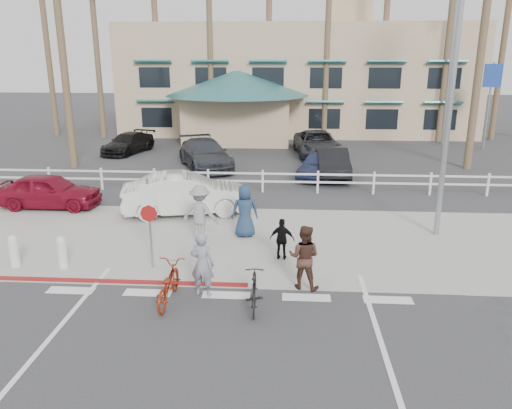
# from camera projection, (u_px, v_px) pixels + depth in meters

# --- Properties ---
(ground) EXTENTS (140.00, 140.00, 0.00)m
(ground) POSITION_uv_depth(u_px,v_px,m) (223.00, 307.00, 11.92)
(ground) COLOR #333335
(bike_path) EXTENTS (12.00, 16.00, 0.01)m
(bike_path) POSITION_uv_depth(u_px,v_px,m) (210.00, 355.00, 10.01)
(bike_path) COLOR #333335
(bike_path) RESTS_ON ground
(sidewalk_plaza) EXTENTS (22.00, 7.00, 0.01)m
(sidewalk_plaza) POSITION_uv_depth(u_px,v_px,m) (241.00, 240.00, 16.22)
(sidewalk_plaza) COLOR gray
(sidewalk_plaza) RESTS_ON ground
(cross_street) EXTENTS (40.00, 5.00, 0.01)m
(cross_street) POSITION_uv_depth(u_px,v_px,m) (250.00, 205.00, 20.04)
(cross_street) COLOR #333335
(cross_street) RESTS_ON ground
(parking_lot) EXTENTS (50.00, 16.00, 0.01)m
(parking_lot) POSITION_uv_depth(u_px,v_px,m) (262.00, 159.00, 29.13)
(parking_lot) COLOR #333335
(parking_lot) RESTS_ON ground
(curb_red) EXTENTS (7.00, 0.25, 0.02)m
(curb_red) POSITION_uv_depth(u_px,v_px,m) (117.00, 282.00, 13.25)
(curb_red) COLOR maroon
(curb_red) RESTS_ON ground
(rail_fence) EXTENTS (29.40, 0.16, 1.00)m
(rail_fence) POSITION_uv_depth(u_px,v_px,m) (265.00, 181.00, 21.78)
(rail_fence) COLOR silver
(rail_fence) RESTS_ON ground
(building) EXTENTS (28.00, 16.00, 11.30)m
(building) POSITION_uv_depth(u_px,v_px,m) (296.00, 57.00, 39.81)
(building) COLOR tan
(building) RESTS_ON ground
(sign_post) EXTENTS (0.50, 0.10, 2.90)m
(sign_post) POSITION_uv_depth(u_px,v_px,m) (150.00, 219.00, 13.75)
(sign_post) COLOR gray
(sign_post) RESTS_ON ground
(bollard_0) EXTENTS (0.26, 0.26, 0.95)m
(bollard_0) POSITION_uv_depth(u_px,v_px,m) (62.00, 252.00, 13.99)
(bollard_0) COLOR silver
(bollard_0) RESTS_ON ground
(bollard_1) EXTENTS (0.26, 0.26, 0.95)m
(bollard_1) POSITION_uv_depth(u_px,v_px,m) (14.00, 251.00, 14.08)
(bollard_1) COLOR silver
(bollard_1) RESTS_ON ground
(streetlight_0) EXTENTS (0.60, 2.00, 9.00)m
(streetlight_0) POSITION_uv_depth(u_px,v_px,m) (451.00, 98.00, 15.48)
(streetlight_0) COLOR gray
(streetlight_0) RESTS_ON ground
(streetlight_1) EXTENTS (0.60, 2.00, 9.50)m
(streetlight_1) POSITION_uv_depth(u_px,v_px,m) (450.00, 72.00, 32.76)
(streetlight_1) COLOR gray
(streetlight_1) RESTS_ON ground
(info_sign) EXTENTS (1.20, 0.16, 5.60)m
(info_sign) POSITION_uv_depth(u_px,v_px,m) (488.00, 105.00, 31.28)
(info_sign) COLOR navy
(info_sign) RESTS_ON ground
(palm_0) EXTENTS (4.00, 4.00, 15.00)m
(palm_0) POSITION_uv_depth(u_px,v_px,m) (45.00, 30.00, 35.62)
(palm_0) COLOR #244F1E
(palm_0) RESTS_ON ground
(palm_1) EXTENTS (4.00, 4.00, 13.00)m
(palm_1) POSITION_uv_depth(u_px,v_px,m) (96.00, 45.00, 34.70)
(palm_1) COLOR #244F1E
(palm_1) RESTS_ON ground
(palm_2) EXTENTS (4.00, 4.00, 16.00)m
(palm_2) POSITION_uv_depth(u_px,v_px,m) (155.00, 23.00, 34.98)
(palm_2) COLOR #244F1E
(palm_2) RESTS_ON ground
(palm_3) EXTENTS (4.00, 4.00, 14.00)m
(palm_3) POSITION_uv_depth(u_px,v_px,m) (210.00, 37.00, 34.06)
(palm_3) COLOR #244F1E
(palm_3) RESTS_ON ground
(palm_4) EXTENTS (4.00, 4.00, 15.00)m
(palm_4) POSITION_uv_depth(u_px,v_px,m) (269.00, 30.00, 34.63)
(palm_4) COLOR #244F1E
(palm_4) RESTS_ON ground
(palm_5) EXTENTS (4.00, 4.00, 13.00)m
(palm_5) POSITION_uv_depth(u_px,v_px,m) (327.00, 44.00, 33.71)
(palm_5) COLOR #244F1E
(palm_5) RESTS_ON ground
(palm_6) EXTENTS (4.00, 4.00, 17.00)m
(palm_6) POSITION_uv_depth(u_px,v_px,m) (387.00, 14.00, 33.84)
(palm_6) COLOR #244F1E
(palm_6) RESTS_ON ground
(palm_7) EXTENTS (4.00, 4.00, 14.00)m
(palm_7) POSITION_uv_depth(u_px,v_px,m) (449.00, 36.00, 33.07)
(palm_7) COLOR #244F1E
(palm_7) RESTS_ON ground
(palm_8) EXTENTS (4.00, 4.00, 15.00)m
(palm_8) POSITION_uv_depth(u_px,v_px,m) (506.00, 29.00, 33.64)
(palm_8) COLOR #244F1E
(palm_8) RESTS_ON ground
(palm_10) EXTENTS (4.00, 4.00, 12.00)m
(palm_10) POSITION_uv_depth(u_px,v_px,m) (62.00, 51.00, 25.16)
(palm_10) COLOR #244F1E
(palm_10) RESTS_ON ground
(palm_11) EXTENTS (4.00, 4.00, 14.00)m
(palm_11) POSITION_uv_depth(u_px,v_px,m) (484.00, 30.00, 24.53)
(palm_11) COLOR #244F1E
(palm_11) RESTS_ON ground
(bike_red) EXTENTS (0.68, 1.84, 0.96)m
(bike_red) POSITION_uv_depth(u_px,v_px,m) (168.00, 284.00, 12.05)
(bike_red) COLOR maroon
(bike_red) RESTS_ON ground
(rider_red) EXTENTS (0.68, 0.52, 1.67)m
(rider_red) POSITION_uv_depth(u_px,v_px,m) (202.00, 264.00, 12.28)
(rider_red) COLOR gray
(rider_red) RESTS_ON ground
(bike_black) EXTENTS (0.51, 1.57, 0.93)m
(bike_black) POSITION_uv_depth(u_px,v_px,m) (254.00, 291.00, 11.71)
(bike_black) COLOR black
(bike_black) RESTS_ON ground
(rider_black) EXTENTS (0.96, 0.83, 1.70)m
(rider_black) POSITION_uv_depth(u_px,v_px,m) (304.00, 257.00, 12.70)
(rider_black) COLOR #42281E
(rider_black) RESTS_ON ground
(pedestrian_a) EXTENTS (1.32, 0.93, 1.86)m
(pedestrian_a) POSITION_uv_depth(u_px,v_px,m) (200.00, 213.00, 15.94)
(pedestrian_a) COLOR gray
(pedestrian_a) RESTS_ON ground
(pedestrian_child) EXTENTS (0.76, 0.39, 1.25)m
(pedestrian_child) POSITION_uv_depth(u_px,v_px,m) (282.00, 239.00, 14.57)
(pedestrian_child) COLOR black
(pedestrian_child) RESTS_ON ground
(pedestrian_b) EXTENTS (0.93, 0.66, 1.78)m
(pedestrian_b) POSITION_uv_depth(u_px,v_px,m) (245.00, 211.00, 16.34)
(pedestrian_b) COLOR #1F334E
(pedestrian_b) RESTS_ON ground
(car_white_sedan) EXTENTS (5.00, 2.71, 1.56)m
(car_white_sedan) POSITION_uv_depth(u_px,v_px,m) (187.00, 194.00, 18.73)
(car_white_sedan) COLOR silver
(car_white_sedan) RESTS_ON ground
(car_red_compact) EXTENTS (4.00, 1.65, 1.36)m
(car_red_compact) POSITION_uv_depth(u_px,v_px,m) (49.00, 191.00, 19.58)
(car_red_compact) COLOR maroon
(car_red_compact) RESTS_ON ground
(lot_car_1) EXTENTS (3.97, 5.58, 1.50)m
(lot_car_1) POSITION_uv_depth(u_px,v_px,m) (205.00, 154.00, 26.47)
(lot_car_1) COLOR #2D2F36
(lot_car_1) RESTS_ON ground
(lot_car_2) EXTENTS (2.57, 4.06, 1.29)m
(lot_car_2) POSITION_uv_depth(u_px,v_px,m) (318.00, 165.00, 24.44)
(lot_car_2) COLOR navy
(lot_car_2) RESTS_ON ground
(lot_car_3) EXTENTS (1.54, 4.33, 1.42)m
(lot_car_3) POSITION_uv_depth(u_px,v_px,m) (332.00, 163.00, 24.57)
(lot_car_3) COLOR black
(lot_car_3) RESTS_ON ground
(lot_car_4) EXTENTS (2.80, 4.55, 1.23)m
(lot_car_4) POSITION_uv_depth(u_px,v_px,m) (128.00, 143.00, 30.62)
(lot_car_4) COLOR black
(lot_car_4) RESTS_ON ground
(lot_car_5) EXTENTS (2.88, 5.43, 1.45)m
(lot_car_5) POSITION_uv_depth(u_px,v_px,m) (317.00, 143.00, 29.85)
(lot_car_5) COLOR #2A2C34
(lot_car_5) RESTS_ON ground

